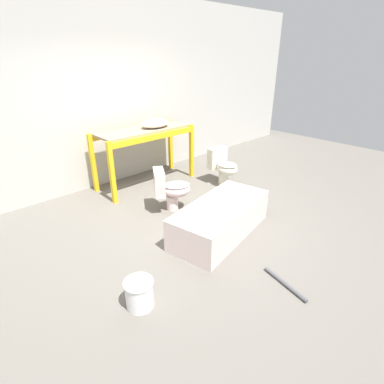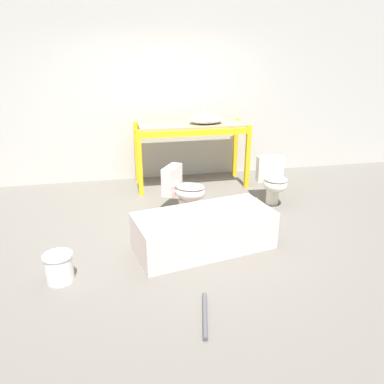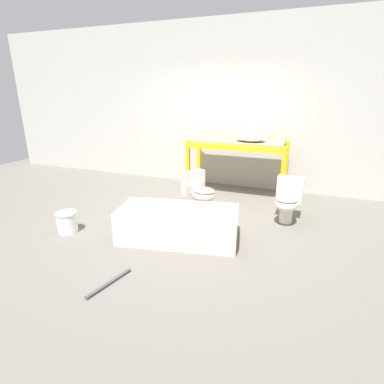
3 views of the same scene
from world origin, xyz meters
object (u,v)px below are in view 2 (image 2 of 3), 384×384
(toilet_near, at_px, (273,180))
(toilet_far, at_px, (183,189))
(sink_basin, at_px, (206,119))
(bathtub_main, at_px, (204,228))
(bucket_white, at_px, (59,267))

(toilet_near, xyz_separation_m, toilet_far, (-1.35, -0.12, 0.00))
(sink_basin, relative_size, toilet_far, 0.82)
(sink_basin, height_order, bathtub_main, sink_basin)
(bathtub_main, bearing_deg, toilet_near, 29.20)
(sink_basin, distance_m, toilet_far, 1.44)
(toilet_near, distance_m, bucket_white, 3.20)
(bathtub_main, relative_size, bucket_white, 5.64)
(sink_basin, xyz_separation_m, bathtub_main, (-0.52, -2.08, -0.85))
(bathtub_main, relative_size, toilet_far, 2.47)
(toilet_near, height_order, bucket_white, toilet_near)
(toilet_far, xyz_separation_m, bucket_white, (-1.49, -1.33, -0.21))
(bucket_white, bearing_deg, toilet_far, 41.81)
(sink_basin, xyz_separation_m, bucket_white, (-2.07, -2.42, -0.95))
(sink_basin, height_order, toilet_near, sink_basin)
(toilet_near, xyz_separation_m, bucket_white, (-2.84, -1.45, -0.21))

